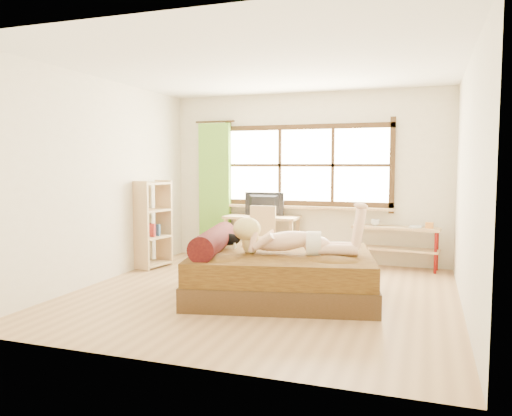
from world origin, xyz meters
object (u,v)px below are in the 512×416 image
at_px(woman, 294,227).
at_px(bookshelf, 152,224).
at_px(bed, 278,272).
at_px(pipe_shelf, 396,238).
at_px(kitten, 229,238).
at_px(desk, 262,222).
at_px(chair, 261,233).

relative_size(woman, bookshelf, 1.12).
height_order(bed, pipe_shelf, bed).
xyz_separation_m(woman, pipe_shelf, (1.03, 2.13, -0.38)).
relative_size(kitten, pipe_shelf, 0.24).
relative_size(desk, chair, 1.28).
relative_size(kitten, bookshelf, 0.24).
bearing_deg(woman, kitten, 158.13).
height_order(bed, bookshelf, bookshelf).
bearing_deg(desk, chair, -74.82).
bearing_deg(woman, desk, 105.46).
distance_m(bed, pipe_shelf, 2.43).
xyz_separation_m(woman, chair, (-0.95, 1.64, -0.33)).
distance_m(kitten, pipe_shelf, 2.75).
relative_size(desk, bookshelf, 0.90).
xyz_separation_m(desk, chair, (0.10, -0.37, -0.13)).
height_order(woman, bookshelf, bookshelf).
xyz_separation_m(bed, kitten, (-0.67, 0.11, 0.37)).
height_order(bed, kitten, bed).
distance_m(woman, chair, 1.93).
bearing_deg(chair, bookshelf, -158.30).
xyz_separation_m(chair, bookshelf, (-1.53, -0.61, 0.15)).
bearing_deg(bookshelf, pipe_shelf, 27.91).
bearing_deg(chair, pipe_shelf, 13.62).
distance_m(woman, desk, 2.28).
bearing_deg(kitten, bed, -21.50).
xyz_separation_m(desk, bookshelf, (-1.43, -0.98, 0.03)).
height_order(desk, chair, chair).
xyz_separation_m(bed, bookshelf, (-2.28, 0.99, 0.38)).
xyz_separation_m(kitten, chair, (-0.08, 1.49, -0.14)).
height_order(chair, bookshelf, bookshelf).
height_order(woman, kitten, woman).
height_order(bed, woman, woman).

